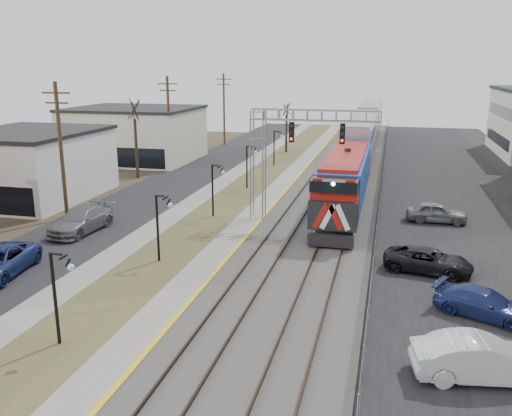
% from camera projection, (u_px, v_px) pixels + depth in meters
% --- Properties ---
extents(street_west, '(7.00, 120.00, 0.04)m').
position_uv_depth(street_west, '(159.00, 191.00, 49.27)').
color(street_west, black).
rests_on(street_west, ground).
extents(sidewalk, '(2.00, 120.00, 0.08)m').
position_uv_depth(sidewalk, '(206.00, 193.00, 48.22)').
color(sidewalk, gray).
rests_on(sidewalk, ground).
extents(grass_median, '(4.00, 120.00, 0.06)m').
position_uv_depth(grass_median, '(238.00, 195.00, 47.52)').
color(grass_median, '#4F512B').
rests_on(grass_median, ground).
extents(platform, '(2.00, 120.00, 0.24)m').
position_uv_depth(platform, '(272.00, 196.00, 46.80)').
color(platform, gray).
rests_on(platform, ground).
extents(ballast_bed, '(8.00, 120.00, 0.20)m').
position_uv_depth(ballast_bed, '(329.00, 200.00, 45.64)').
color(ballast_bed, '#595651').
rests_on(ballast_bed, ground).
extents(parking_lot, '(16.00, 120.00, 0.04)m').
position_uv_depth(parking_lot, '(481.00, 210.00, 42.88)').
color(parking_lot, black).
rests_on(parking_lot, ground).
extents(platform_edge, '(0.24, 120.00, 0.01)m').
position_uv_depth(platform_edge, '(282.00, 195.00, 46.57)').
color(platform_edge, gold).
rests_on(platform_edge, platform).
extents(track_near, '(1.58, 120.00, 0.15)m').
position_uv_depth(track_near, '(306.00, 196.00, 46.06)').
color(track_near, '#2D2119').
rests_on(track_near, ballast_bed).
extents(track_far, '(1.58, 120.00, 0.15)m').
position_uv_depth(track_far, '(347.00, 199.00, 45.25)').
color(track_far, '#2D2119').
rests_on(track_far, ballast_bed).
extents(train, '(3.00, 63.05, 5.33)m').
position_uv_depth(train, '(362.00, 138.00, 63.41)').
color(train, '#1648B6').
rests_on(train, ground).
extents(signal_gantry, '(9.00, 1.07, 8.15)m').
position_uv_depth(signal_gantry, '(282.00, 145.00, 38.31)').
color(signal_gantry, gray).
rests_on(signal_gantry, ground).
extents(lampposts, '(0.14, 62.14, 4.00)m').
position_uv_depth(lampposts, '(160.00, 227.00, 31.33)').
color(lampposts, black).
rests_on(lampposts, ground).
extents(utility_poles, '(0.28, 80.28, 10.00)m').
position_uv_depth(utility_poles, '(61.00, 152.00, 39.31)').
color(utility_poles, '#4C3823').
rests_on(utility_poles, ground).
extents(fence, '(0.04, 120.00, 1.60)m').
position_uv_depth(fence, '(381.00, 195.00, 44.49)').
color(fence, gray).
rests_on(fence, ground).
extents(bare_trees, '(12.30, 42.30, 5.95)m').
position_uv_depth(bare_trees, '(163.00, 155.00, 52.53)').
color(bare_trees, '#382D23').
rests_on(bare_trees, ground).
extents(car_lot_b, '(5.09, 2.46, 1.61)m').
position_uv_depth(car_lot_b, '(481.00, 360.00, 19.50)').
color(car_lot_b, silver).
rests_on(car_lot_b, ground).
extents(car_lot_c, '(5.08, 3.05, 1.32)m').
position_uv_depth(car_lot_c, '(428.00, 261.00, 29.74)').
color(car_lot_c, black).
rests_on(car_lot_c, ground).
extents(car_lot_d, '(4.77, 3.46, 1.28)m').
position_uv_depth(car_lot_d, '(484.00, 304.00, 24.42)').
color(car_lot_d, navy).
rests_on(car_lot_d, ground).
extents(car_lot_e, '(4.31, 1.76, 1.46)m').
position_uv_depth(car_lot_e, '(436.00, 213.00, 39.23)').
color(car_lot_e, gray).
rests_on(car_lot_e, ground).
extents(car_street_b, '(2.69, 5.77, 1.63)m').
position_uv_depth(car_street_b, '(81.00, 221.00, 36.93)').
color(car_street_b, slate).
rests_on(car_street_b, ground).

